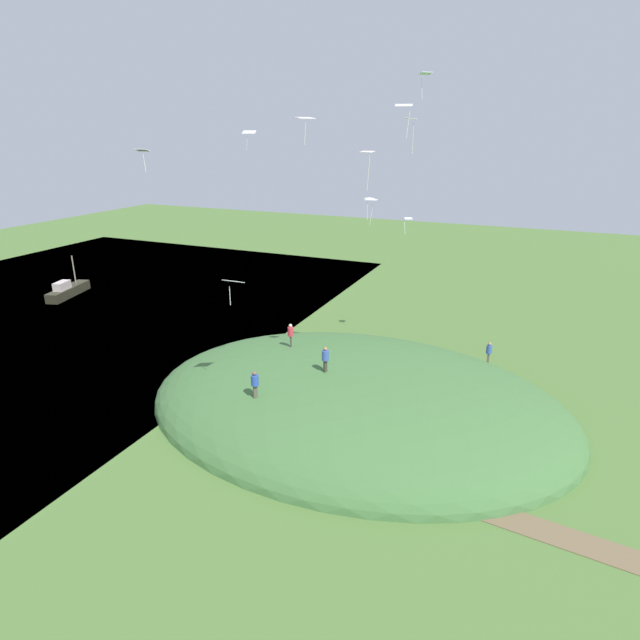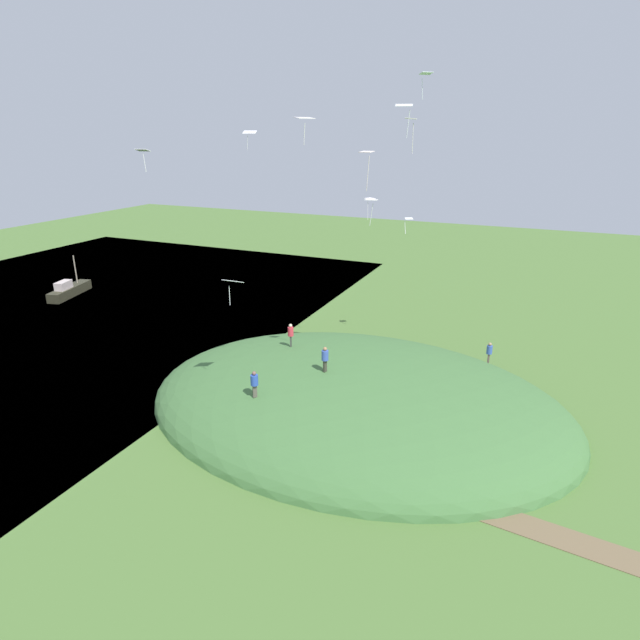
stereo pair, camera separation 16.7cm
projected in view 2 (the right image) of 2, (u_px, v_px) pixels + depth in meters
ground_plane at (268, 383)px, 39.46m from camera, size 160.00×160.00×0.00m
grass_hill at (355, 406)px, 36.08m from camera, size 29.18×21.80×6.31m
boat_on_lake at (69, 290)px, 60.28m from camera, size 3.10×6.69×4.31m
person_on_hilltop at (325, 356)px, 33.68m from camera, size 0.56×0.56×1.72m
person_with_child at (489, 351)px, 39.78m from camera, size 0.49×0.49×1.70m
person_walking_path at (254, 381)px, 31.64m from camera, size 0.65×0.65×1.71m
person_watching_kites at (291, 332)px, 38.31m from camera, size 0.55×0.55×1.74m
kite_0 at (404, 107)px, 33.98m from camera, size 1.25×1.00×2.10m
kite_1 at (233, 282)px, 30.94m from camera, size 1.12×0.77×1.58m
kite_2 at (304, 119)px, 26.95m from camera, size 1.11×1.17×1.37m
kite_3 at (143, 151)px, 32.88m from camera, size 0.89×0.69×1.39m
kite_4 at (411, 121)px, 31.30m from camera, size 0.96×1.16×2.07m
kite_5 at (426, 75)px, 36.24m from camera, size 1.01×0.99×1.73m
kite_6 at (367, 156)px, 29.09m from camera, size 0.86×0.70×2.15m
kite_7 at (370, 200)px, 43.11m from camera, size 0.83×0.99×1.72m
kite_8 at (408, 220)px, 42.19m from camera, size 0.75×0.67×1.28m
kite_9 at (250, 133)px, 41.60m from camera, size 1.20×0.98×1.50m
kite_10 at (371, 202)px, 37.15m from camera, size 0.90×0.65×1.84m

